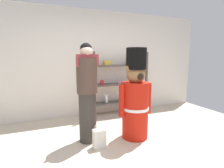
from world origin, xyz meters
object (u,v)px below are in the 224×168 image
(merchandise_shelf, at_px, (119,82))
(shopping_bag, at_px, (99,138))
(person_shopper, at_px, (87,92))
(teddy_bear_guard, at_px, (135,98))

(merchandise_shelf, height_order, shopping_bag, merchandise_shelf)
(person_shopper, height_order, shopping_bag, person_shopper)
(teddy_bear_guard, distance_m, shopping_bag, 0.93)
(merchandise_shelf, distance_m, teddy_bear_guard, 1.47)
(teddy_bear_guard, xyz_separation_m, shopping_bag, (-0.73, -0.13, -0.57))
(teddy_bear_guard, bearing_deg, merchandise_shelf, 77.27)
(merchandise_shelf, bearing_deg, shopping_bag, -123.86)
(shopping_bag, bearing_deg, person_shopper, 109.26)
(person_shopper, bearing_deg, teddy_bear_guard, -11.79)
(teddy_bear_guard, bearing_deg, shopping_bag, -169.52)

